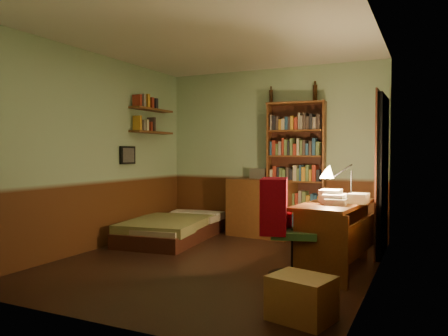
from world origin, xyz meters
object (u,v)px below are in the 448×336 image
at_px(desk_lamp, 351,174).
at_px(bookshelf, 296,170).
at_px(mini_stereo, 261,173).
at_px(cardboard_box_a, 302,298).
at_px(bed, 173,221).
at_px(office_chair, 294,236).
at_px(dresser, 261,208).
at_px(desk, 334,236).
at_px(cardboard_box_b, 306,297).

bearing_deg(desk_lamp, bookshelf, 134.03).
relative_size(mini_stereo, cardboard_box_a, 0.64).
height_order(bed, cardboard_box_a, bed).
distance_m(desk_lamp, office_chair, 1.01).
xyz_separation_m(bed, bookshelf, (1.63, 0.88, 0.75)).
distance_m(dresser, mini_stereo, 0.54).
bearing_deg(desk_lamp, desk, -142.72).
bearing_deg(office_chair, cardboard_box_b, -83.28).
xyz_separation_m(desk_lamp, cardboard_box_b, (-0.10, -1.53, -0.92)).
height_order(bed, dresser, dresser).
bearing_deg(bookshelf, office_chair, -79.76).
bearing_deg(desk, cardboard_box_a, -81.95).
height_order(mini_stereo, bookshelf, bookshelf).
bearing_deg(desk, dresser, 139.40).
height_order(bed, office_chair, office_chair).
bearing_deg(bookshelf, cardboard_box_b, -77.76).
relative_size(dresser, bookshelf, 0.49).
relative_size(bed, bookshelf, 0.89).
bearing_deg(cardboard_box_b, cardboard_box_a, -87.14).
height_order(bed, mini_stereo, mini_stereo).
bearing_deg(cardboard_box_a, bookshelf, 106.90).
relative_size(bed, cardboard_box_a, 4.00).
height_order(dresser, office_chair, office_chair).
distance_m(dresser, desk_lamp, 2.16).
distance_m(bookshelf, cardboard_box_a, 3.38).
relative_size(cardboard_box_a, cardboard_box_b, 1.22).
distance_m(bookshelf, desk_lamp, 1.78).
bearing_deg(desk, bed, 170.80).
bearing_deg(desk, desk_lamp, 34.56).
bearing_deg(mini_stereo, cardboard_box_a, -50.56).
relative_size(desk_lamp, cardboard_box_b, 1.68).
distance_m(mini_stereo, bookshelf, 0.58).
height_order(bookshelf, cardboard_box_b, bookshelf).
height_order(mini_stereo, desk, mini_stereo).
bearing_deg(bed, office_chair, -35.21).
distance_m(desk, cardboard_box_b, 1.46).
bearing_deg(bookshelf, dresser, -176.04).
bearing_deg(bookshelf, desk, -65.57).
distance_m(bookshelf, cardboard_box_b, 3.24).
xyz_separation_m(bookshelf, cardboard_box_b, (0.94, -2.97, -0.89)).
xyz_separation_m(desk, cardboard_box_b, (0.06, -1.44, -0.24)).
bearing_deg(desk_lamp, office_chair, -115.72).
distance_m(desk, desk_lamp, 0.71).
height_order(mini_stereo, office_chair, mini_stereo).
bearing_deg(cardboard_box_b, bed, 140.83).
xyz_separation_m(desk_lamp, cardboard_box_a, (-0.09, -1.69, -0.88)).
bearing_deg(mini_stereo, bookshelf, 9.79).
distance_m(mini_stereo, desk, 2.22).
height_order(desk_lamp, office_chair, desk_lamp).
relative_size(office_chair, cardboard_box_a, 1.94).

